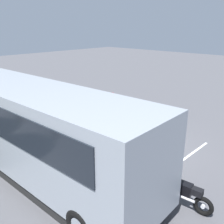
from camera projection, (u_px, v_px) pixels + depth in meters
ground_plane at (135, 147)px, 11.52m from camera, size 80.00×80.00×0.00m
tour_bus at (39, 133)px, 8.92m from camera, size 9.76×2.81×3.25m
spectator_far_left at (147, 148)px, 9.25m from camera, size 0.58×0.37×1.66m
spectator_left at (119, 139)px, 9.73m from camera, size 0.58×0.35×1.80m
spectator_centre at (101, 134)px, 10.48m from camera, size 0.57×0.38×1.66m
spectator_right at (81, 125)px, 11.37m from camera, size 0.57×0.38×1.68m
spectator_far_right at (71, 117)px, 12.12m from camera, size 0.57×0.32×1.79m
parked_motorcycle_silver at (180, 191)px, 7.65m from camera, size 2.05×0.58×0.99m
stunt_motorcycle at (107, 101)px, 16.23m from camera, size 2.00×0.82×1.23m
traffic_cone at (114, 118)px, 14.27m from camera, size 0.34×0.34×0.63m
bay_line_a at (185, 159)px, 10.48m from camera, size 0.14×4.15×0.01m
bay_line_b at (131, 139)px, 12.31m from camera, size 0.15×4.99×0.01m
bay_line_c at (92, 124)px, 14.14m from camera, size 0.14×4.05×0.01m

